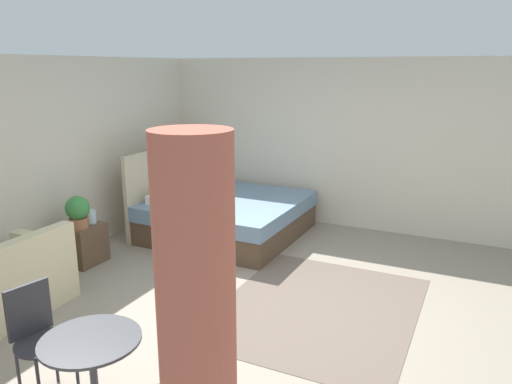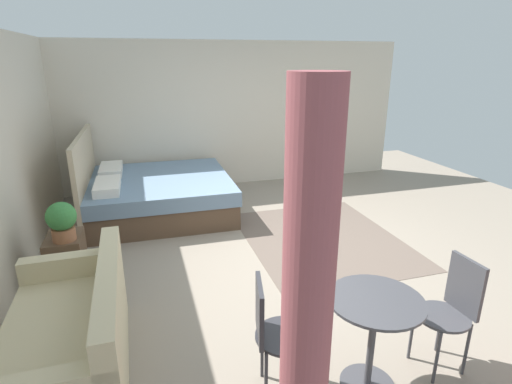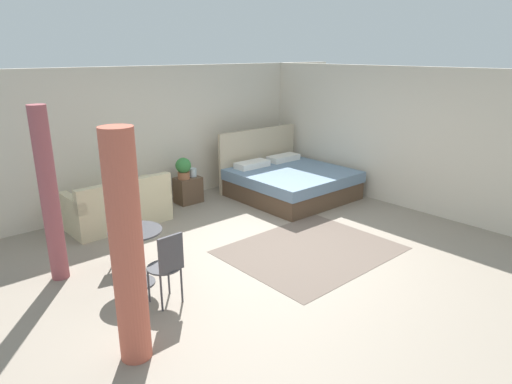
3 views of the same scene
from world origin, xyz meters
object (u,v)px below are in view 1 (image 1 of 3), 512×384
object	(u,v)px
nightstand	(85,244)
cafe_chair_near_window	(37,331)
vase	(90,217)
potted_plant	(78,211)
balcony_table	(93,369)
bed	(223,214)

from	to	relation	value
nightstand	cafe_chair_near_window	size ratio (longest dim) A/B	0.57
nightstand	vase	world-z (taller)	vase
potted_plant	cafe_chair_near_window	world-z (taller)	potted_plant
balcony_table	bed	bearing A→B (deg)	17.54
cafe_chair_near_window	nightstand	bearing A→B (deg)	37.54
potted_plant	cafe_chair_near_window	distance (m)	2.50
bed	potted_plant	distance (m)	2.10
bed	potted_plant	size ratio (longest dim) A/B	5.18
potted_plant	balcony_table	bearing A→B (deg)	-133.46
bed	cafe_chair_near_window	size ratio (longest dim) A/B	2.40
potted_plant	vase	xyz separation A→B (m)	(0.22, 0.02, -0.14)
potted_plant	balcony_table	distance (m)	3.05
potted_plant	cafe_chair_near_window	size ratio (longest dim) A/B	0.46
bed	balcony_table	xyz separation A→B (m)	(-3.91, -1.24, 0.19)
nightstand	balcony_table	xyz separation A→B (m)	(-2.20, -2.24, 0.25)
bed	potted_plant	world-z (taller)	bed
potted_plant	balcony_table	world-z (taller)	potted_plant
bed	cafe_chair_near_window	bearing A→B (deg)	-171.39
bed	balcony_table	world-z (taller)	bed
vase	balcony_table	bearing A→B (deg)	-136.01
balcony_table	cafe_chair_near_window	bearing A→B (deg)	77.79
bed	potted_plant	xyz separation A→B (m)	(-1.81, 0.98, 0.40)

